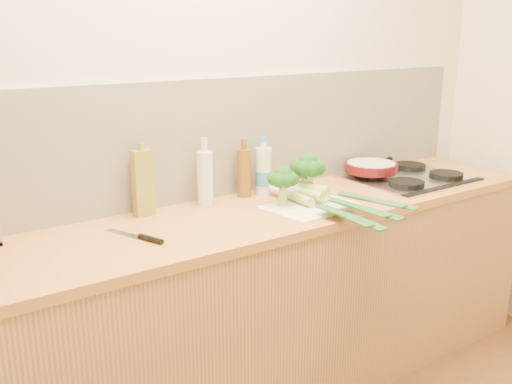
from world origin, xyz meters
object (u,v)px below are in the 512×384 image
chopping_board (310,207)px  chefs_knife (144,238)px  skillet (371,167)px  gas_hob (409,177)px

chopping_board → chefs_knife: 0.76m
chefs_knife → chopping_board: bearing=-24.9°
chopping_board → skillet: bearing=13.0°
chopping_board → skillet: skillet is taller
chefs_knife → skillet: size_ratio=0.71×
chopping_board → gas_hob: bearing=-0.2°
skillet → gas_hob: bearing=-60.7°
gas_hob → skillet: bearing=139.4°
gas_hob → chopping_board: (-0.74, -0.09, -0.01)m
gas_hob → chopping_board: gas_hob is taller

